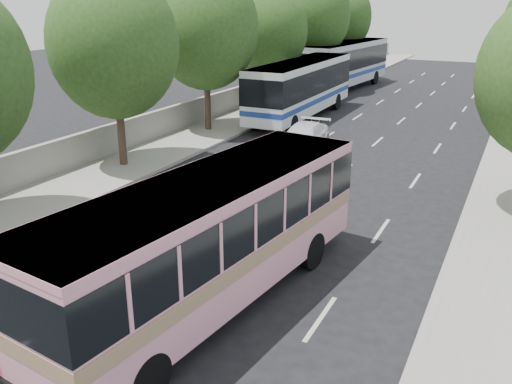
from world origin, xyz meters
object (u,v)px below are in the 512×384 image
Objects in this scene: pink_bus at (211,229)px; tour_coach_front at (301,84)px; pink_taxi at (289,186)px; tour_coach_rear at (345,61)px; white_pickup at (303,138)px.

pink_bus is 23.38m from tour_coach_front.
pink_bus is at bearing -74.10° from tour_coach_front.
tour_coach_rear is (-6.59, 27.67, 1.72)m from pink_taxi.
white_pickup is 8.31m from tour_coach_front.
pink_taxi is at bearing -71.79° from tour_coach_rear.
tour_coach_rear reaches higher than tour_coach_front.
tour_coach_rear is (-1.15, 12.91, 0.16)m from tour_coach_front.
tour_coach_front is at bearing 108.92° from white_pickup.
pink_bus is 15.36m from white_pickup.
pink_bus reaches higher than white_pickup.
white_pickup is at bearing -73.31° from tour_coach_rear.
tour_coach_rear is at bearing 94.58° from tour_coach_front.
tour_coach_rear is (-7.75, 35.34, 0.28)m from pink_bus.
tour_coach_rear reaches higher than pink_taxi.
pink_taxi is 0.29× the size of tour_coach_rear.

